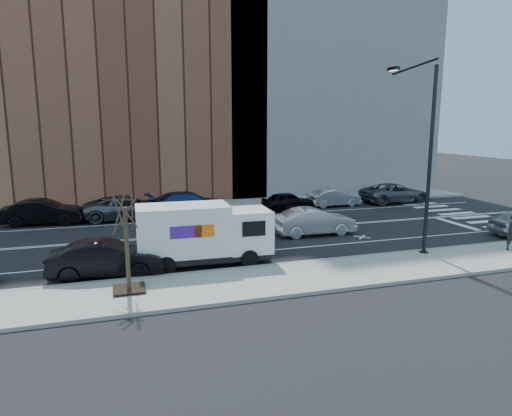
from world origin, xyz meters
TOP-DOWN VIEW (x-y plane):
  - ground at (0.00, 0.00)m, footprint 120.00×120.00m
  - sidewalk_near at (0.00, -8.80)m, footprint 44.00×3.60m
  - sidewalk_far at (0.00, 8.80)m, footprint 44.00×3.60m
  - curb_near at (0.00, -7.00)m, footprint 44.00×0.25m
  - curb_far at (0.00, 7.00)m, footprint 44.00×0.25m
  - crosswalk at (16.00, 0.00)m, footprint 3.00×14.00m
  - road_markings at (0.00, 0.00)m, footprint 40.00×8.60m
  - bldg_brick at (-8.00, 15.60)m, footprint 26.00×10.00m
  - bldg_concrete at (12.00, 15.60)m, footprint 20.00×10.00m
  - streetlight at (7.00, -6.91)m, footprint 0.44×4.02m
  - street_tree at (-7.00, -8.40)m, footprint 1.20×1.20m
  - fedex_van at (-3.60, -5.60)m, footprint 6.22×2.36m
  - far_parked_b at (-11.72, 5.69)m, footprint 5.07×2.17m
  - far_parked_c at (-6.53, 5.80)m, footprint 5.77×2.67m
  - far_parked_d at (-2.40, 5.88)m, footprint 6.00×3.02m
  - far_parked_e at (4.96, 5.60)m, footprint 4.10×1.94m
  - far_parked_f at (8.92, 5.94)m, footprint 4.22×1.60m
  - far_parked_g at (14.40, 5.99)m, footprint 5.72×2.76m
  - driving_sedan at (3.63, -1.94)m, footprint 4.76×1.69m
  - near_parked_rear_a at (-7.79, -5.99)m, footprint 4.81×2.03m

SIDE VIEW (x-z plane):
  - ground at x=0.00m, z-range 0.00..0.00m
  - crosswalk at x=16.00m, z-range 0.00..0.01m
  - road_markings at x=0.00m, z-range 0.00..0.01m
  - sidewalk_near at x=0.00m, z-range 0.00..0.15m
  - sidewalk_far at x=0.00m, z-range 0.00..0.15m
  - curb_near at x=0.00m, z-range 0.00..0.17m
  - curb_far at x=0.00m, z-range 0.00..0.17m
  - far_parked_e at x=4.96m, z-range 0.00..1.35m
  - far_parked_f at x=8.92m, z-range 0.00..1.38m
  - near_parked_rear_a at x=-7.79m, z-range 0.00..1.54m
  - driving_sedan at x=3.63m, z-range 0.00..1.56m
  - far_parked_g at x=14.40m, z-range 0.00..1.57m
  - far_parked_c at x=-6.53m, z-range 0.00..1.60m
  - far_parked_b at x=-11.72m, z-range 0.00..1.62m
  - far_parked_d at x=-2.40m, z-range 0.00..1.67m
  - street_tree at x=-7.00m, z-range -0.42..3.33m
  - fedex_van at x=-3.60m, z-range 0.07..2.88m
  - streetlight at x=7.00m, z-range 0.41..9.75m
  - bldg_brick at x=-8.00m, z-range 0.00..22.00m
  - bldg_concrete at x=12.00m, z-range 0.00..26.00m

